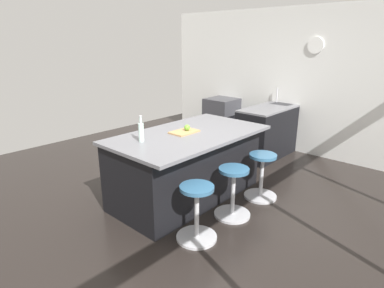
% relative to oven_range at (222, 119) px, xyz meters
% --- Properties ---
extents(ground_plane, '(7.82, 7.82, 0.00)m').
position_rel_oven_range_xyz_m(ground_plane, '(2.66, 1.53, -0.44)').
color(ground_plane, black).
extents(interior_partition_left, '(0.15, 5.97, 2.63)m').
position_rel_oven_range_xyz_m(interior_partition_left, '(-0.35, 1.53, 0.88)').
color(interior_partition_left, silver).
rests_on(interior_partition_left, ground_plane).
extents(sink_cabinet, '(1.87, 0.60, 1.18)m').
position_rel_oven_range_xyz_m(sink_cabinet, '(-0.00, 1.29, 0.02)').
color(sink_cabinet, black).
rests_on(sink_cabinet, ground_plane).
extents(oven_range, '(0.60, 0.61, 0.87)m').
position_rel_oven_range_xyz_m(oven_range, '(0.00, 0.00, 0.00)').
color(oven_range, '#38383D').
rests_on(oven_range, ground_plane).
extents(kitchen_island, '(2.07, 1.17, 0.91)m').
position_rel_oven_range_xyz_m(kitchen_island, '(2.51, 1.34, 0.02)').
color(kitchen_island, black).
rests_on(kitchen_island, ground_plane).
extents(stool_by_window, '(0.44, 0.44, 0.62)m').
position_rel_oven_range_xyz_m(stool_by_window, '(1.86, 2.10, -0.14)').
color(stool_by_window, '#B7B7BC').
rests_on(stool_by_window, ground_plane).
extents(stool_middle, '(0.44, 0.44, 0.62)m').
position_rel_oven_range_xyz_m(stool_middle, '(2.51, 2.10, -0.14)').
color(stool_middle, '#B7B7BC').
rests_on(stool_middle, ground_plane).
extents(stool_near_camera, '(0.44, 0.44, 0.62)m').
position_rel_oven_range_xyz_m(stool_near_camera, '(3.17, 2.10, -0.14)').
color(stool_near_camera, '#B7B7BC').
rests_on(stool_near_camera, ground_plane).
extents(cutting_board, '(0.36, 0.24, 0.02)m').
position_rel_oven_range_xyz_m(cutting_board, '(2.54, 1.32, 0.48)').
color(cutting_board, tan).
rests_on(cutting_board, kitchen_island).
extents(apple_green, '(0.08, 0.08, 0.08)m').
position_rel_oven_range_xyz_m(apple_green, '(2.49, 1.33, 0.53)').
color(apple_green, '#609E2D').
rests_on(apple_green, cutting_board).
extents(water_bottle, '(0.06, 0.06, 0.31)m').
position_rel_oven_range_xyz_m(water_bottle, '(3.16, 1.22, 0.60)').
color(water_bottle, silver).
rests_on(water_bottle, kitchen_island).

